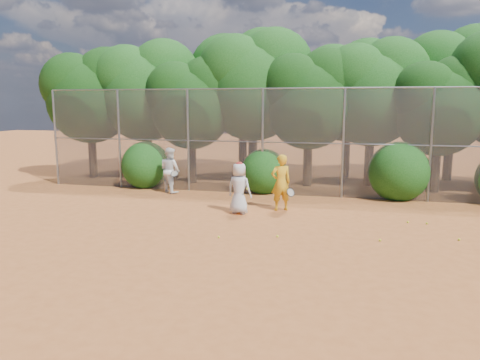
# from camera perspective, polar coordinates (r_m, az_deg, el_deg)

# --- Properties ---
(ground) EXTENTS (80.00, 80.00, 0.00)m
(ground) POSITION_cam_1_polar(r_m,az_deg,el_deg) (12.20, 1.70, -7.17)
(ground) COLOR #A75725
(ground) RESTS_ON ground
(fence_back) EXTENTS (20.05, 0.09, 4.03)m
(fence_back) POSITION_cam_1_polar(r_m,az_deg,el_deg) (17.67, 5.57, 4.74)
(fence_back) COLOR gray
(fence_back) RESTS_ON ground
(tree_0) EXTENTS (4.38, 3.81, 6.00)m
(tree_0) POSITION_cam_1_polar(r_m,az_deg,el_deg) (22.84, -17.71, 10.11)
(tree_0) COLOR black
(tree_0) RESTS_ON ground
(tree_1) EXTENTS (4.64, 4.03, 6.35)m
(tree_1) POSITION_cam_1_polar(r_m,az_deg,el_deg) (22.09, -11.40, 11.01)
(tree_1) COLOR black
(tree_1) RESTS_ON ground
(tree_2) EXTENTS (3.99, 3.47, 5.47)m
(tree_2) POSITION_cam_1_polar(r_m,az_deg,el_deg) (20.47, -5.81, 9.66)
(tree_2) COLOR black
(tree_2) RESTS_ON ground
(tree_3) EXTENTS (4.89, 4.26, 6.70)m
(tree_3) POSITION_cam_1_polar(r_m,az_deg,el_deg) (20.76, 1.80, 11.94)
(tree_3) COLOR black
(tree_3) RESTS_ON ground
(tree_4) EXTENTS (4.19, 3.64, 5.73)m
(tree_4) POSITION_cam_1_polar(r_m,az_deg,el_deg) (19.76, 8.59, 10.12)
(tree_4) COLOR black
(tree_4) RESTS_ON ground
(tree_5) EXTENTS (4.51, 3.92, 6.17)m
(tree_5) POSITION_cam_1_polar(r_m,az_deg,el_deg) (20.48, 15.95, 10.65)
(tree_5) COLOR black
(tree_5) RESTS_ON ground
(tree_6) EXTENTS (3.86, 3.36, 5.29)m
(tree_6) POSITION_cam_1_polar(r_m,az_deg,el_deg) (19.69, 23.30, 8.62)
(tree_6) COLOR black
(tree_6) RESTS_ON ground
(tree_9) EXTENTS (4.83, 4.20, 6.62)m
(tree_9) POSITION_cam_1_polar(r_m,az_deg,el_deg) (24.60, -11.22, 11.24)
(tree_9) COLOR black
(tree_9) RESTS_ON ground
(tree_10) EXTENTS (5.15, 4.48, 7.06)m
(tree_10) POSITION_cam_1_polar(r_m,az_deg,el_deg) (23.14, 0.53, 12.26)
(tree_10) COLOR black
(tree_10) RESTS_ON ground
(tree_11) EXTENTS (4.64, 4.03, 6.35)m
(tree_11) POSITION_cam_1_polar(r_m,az_deg,el_deg) (22.08, 13.21, 10.95)
(tree_11) COLOR black
(tree_11) RESTS_ON ground
(tree_12) EXTENTS (5.02, 4.37, 6.88)m
(tree_12) POSITION_cam_1_polar(r_m,az_deg,el_deg) (23.05, 24.75, 11.13)
(tree_12) COLOR black
(tree_12) RESTS_ON ground
(bush_0) EXTENTS (2.00, 2.00, 2.00)m
(bush_0) POSITION_cam_1_polar(r_m,az_deg,el_deg) (19.81, -11.43, 2.04)
(bush_0) COLOR #134611
(bush_0) RESTS_ON ground
(bush_1) EXTENTS (1.80, 1.80, 1.80)m
(bush_1) POSITION_cam_1_polar(r_m,az_deg,el_deg) (18.25, 2.91, 1.27)
(bush_1) COLOR #134611
(bush_1) RESTS_ON ground
(bush_2) EXTENTS (2.20, 2.20, 2.20)m
(bush_2) POSITION_cam_1_polar(r_m,az_deg,el_deg) (17.94, 18.78, 1.29)
(bush_2) COLOR #134611
(bush_2) RESTS_ON ground
(player_yellow) EXTENTS (0.91, 0.72, 1.84)m
(player_yellow) POSITION_cam_1_polar(r_m,az_deg,el_deg) (15.21, 5.00, -0.32)
(player_yellow) COLOR gold
(player_yellow) RESTS_ON ground
(player_teen) EXTENTS (0.89, 0.68, 1.65)m
(player_teen) POSITION_cam_1_polar(r_m,az_deg,el_deg) (14.74, -0.09, -0.98)
(player_teen) COLOR silver
(player_teen) RESTS_ON ground
(player_white) EXTENTS (1.08, 1.01, 1.77)m
(player_white) POSITION_cam_1_polar(r_m,az_deg,el_deg) (18.42, -8.51, 1.21)
(player_white) COLOR white
(player_white) RESTS_ON ground
(ball_0) EXTENTS (0.07, 0.07, 0.07)m
(ball_0) POSITION_cam_1_polar(r_m,az_deg,el_deg) (12.47, 16.70, -7.04)
(ball_0) COLOR yellow
(ball_0) RESTS_ON ground
(ball_1) EXTENTS (0.07, 0.07, 0.07)m
(ball_1) POSITION_cam_1_polar(r_m,az_deg,el_deg) (14.60, 21.82, -4.93)
(ball_1) COLOR yellow
(ball_1) RESTS_ON ground
(ball_2) EXTENTS (0.07, 0.07, 0.07)m
(ball_2) POSITION_cam_1_polar(r_m,az_deg,el_deg) (12.33, 4.58, -6.84)
(ball_2) COLOR yellow
(ball_2) RESTS_ON ground
(ball_3) EXTENTS (0.07, 0.07, 0.07)m
(ball_3) POSITION_cam_1_polar(r_m,az_deg,el_deg) (13.24, 25.15, -6.59)
(ball_3) COLOR yellow
(ball_3) RESTS_ON ground
(ball_4) EXTENTS (0.07, 0.07, 0.07)m
(ball_4) POSITION_cam_1_polar(r_m,az_deg,el_deg) (12.23, -2.61, -6.96)
(ball_4) COLOR yellow
(ball_4) RESTS_ON ground
(ball_5) EXTENTS (0.07, 0.07, 0.07)m
(ball_5) POSITION_cam_1_polar(r_m,az_deg,el_deg) (14.56, 19.78, -4.84)
(ball_5) COLOR yellow
(ball_5) RESTS_ON ground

